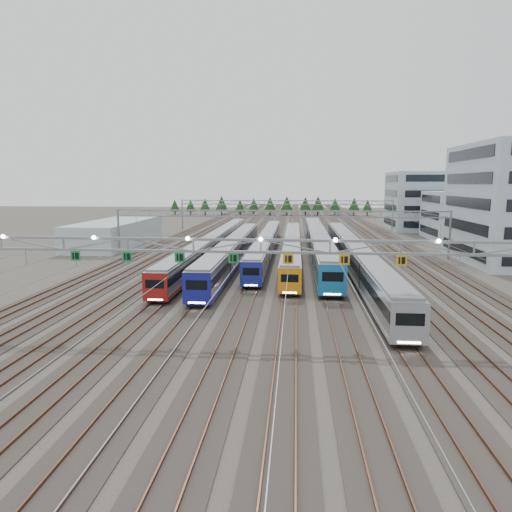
# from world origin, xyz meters

# --- Properties ---
(ground) EXTENTS (400.00, 400.00, 0.00)m
(ground) POSITION_xyz_m (0.00, 0.00, 0.00)
(ground) COLOR #47423A
(ground) RESTS_ON ground
(track_bed) EXTENTS (54.00, 260.00, 5.42)m
(track_bed) POSITION_xyz_m (0.00, 100.00, 1.49)
(track_bed) COLOR #2D2823
(track_bed) RESTS_ON ground
(train_a) EXTENTS (2.63, 68.86, 3.42)m
(train_a) POSITION_xyz_m (-11.25, 41.32, 1.96)
(train_a) COLOR black
(train_a) RESTS_ON ground
(train_b) EXTENTS (2.89, 52.86, 3.76)m
(train_b) POSITION_xyz_m (-6.75, 32.33, 2.13)
(train_b) COLOR black
(train_b) RESTS_ON ground
(train_c) EXTENTS (2.62, 56.01, 3.40)m
(train_c) POSITION_xyz_m (-2.25, 42.33, 1.95)
(train_c) COLOR black
(train_c) RESTS_ON ground
(train_d) EXTENTS (2.58, 55.44, 3.35)m
(train_d) POSITION_xyz_m (2.25, 38.85, 1.92)
(train_d) COLOR black
(train_d) RESTS_ON ground
(train_e) EXTENTS (3.04, 66.51, 3.97)m
(train_e) POSITION_xyz_m (6.75, 43.72, 2.24)
(train_e) COLOR black
(train_e) RESTS_ON ground
(train_f) EXTENTS (2.85, 66.97, 3.72)m
(train_f) POSITION_xyz_m (11.25, 29.65, 2.11)
(train_f) COLOR black
(train_f) RESTS_ON ground
(gantry_near) EXTENTS (56.36, 0.61, 8.08)m
(gantry_near) POSITION_xyz_m (-0.05, -0.12, 7.09)
(gantry_near) COLOR gray
(gantry_near) RESTS_ON ground
(gantry_mid) EXTENTS (56.36, 0.36, 8.00)m
(gantry_mid) POSITION_xyz_m (0.00, 40.00, 6.39)
(gantry_mid) COLOR gray
(gantry_mid) RESTS_ON ground
(gantry_far) EXTENTS (56.36, 0.36, 8.00)m
(gantry_far) POSITION_xyz_m (0.00, 85.00, 6.39)
(gantry_far) COLOR gray
(gantry_far) RESTS_ON ground
(depot_bldg_mid) EXTENTS (14.00, 16.00, 10.57)m
(depot_bldg_mid) POSITION_xyz_m (39.48, 67.90, 5.28)
(depot_bldg_mid) COLOR #A6BDC7
(depot_bldg_mid) RESTS_ON ground
(depot_bldg_north) EXTENTS (22.00, 18.00, 15.33)m
(depot_bldg_north) POSITION_xyz_m (39.06, 89.08, 7.66)
(depot_bldg_north) COLOR #A6BDC7
(depot_bldg_north) RESTS_ON ground
(west_shed) EXTENTS (10.00, 30.00, 4.87)m
(west_shed) POSITION_xyz_m (-33.48, 52.74, 2.43)
(west_shed) COLOR #A6BDC7
(west_shed) RESTS_ON ground
(treeline) EXTENTS (81.20, 5.60, 7.02)m
(treeline) POSITION_xyz_m (-7.20, 140.22, 4.23)
(treeline) COLOR #332114
(treeline) RESTS_ON ground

